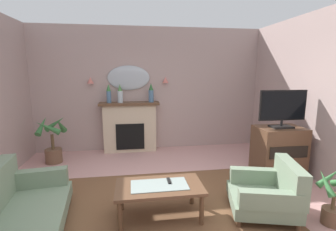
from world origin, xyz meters
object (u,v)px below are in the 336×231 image
wall_mirror (129,78)px  fireplace (130,127)px  mantel_vase_left (109,93)px  wall_sconce_right (165,80)px  mantel_vase_right (120,94)px  tv_flatscreen (283,108)px  potted_plant_tall_palm (53,142)px  tv_cabinet (278,152)px  armchair_by_coffee_table (269,192)px  potted_plant_small_fern (334,200)px  mantel_vase_centre (151,93)px  tv_remote (169,181)px  wall_sconce_left (90,80)px  coffee_table (159,189)px  floral_couch (10,217)px

wall_mirror → fireplace: bearing=-90.0°
mantel_vase_left → wall_sconce_right: bearing=5.3°
mantel_vase_right → tv_flatscreen: 3.34m
fireplace → potted_plant_tall_palm: 1.65m
tv_cabinet → armchair_by_coffee_table: bearing=-126.9°
fireplace → potted_plant_small_fern: size_ratio=1.95×
mantel_vase_centre → tv_remote: 2.79m
fireplace → potted_plant_tall_palm: (-1.56, -0.53, -0.12)m
wall_mirror → tv_remote: bearing=-79.8°
wall_sconce_right → tv_remote: 3.03m
wall_sconce_left → tv_cabinet: size_ratio=0.16×
tv_remote → potted_plant_tall_palm: bearing=134.0°
mantel_vase_centre → potted_plant_tall_palm: 2.31m
mantel_vase_right → fireplace: bearing=8.1°
coffee_table → potted_plant_tall_palm: bearing=131.0°
fireplace → wall_sconce_right: wall_sconce_right is taller
mantel_vase_centre → tv_flatscreen: mantel_vase_centre is taller
wall_sconce_left → tv_remote: wall_sconce_left is taller
mantel_vase_centre → wall_sconce_left: size_ratio=3.10×
tv_remote → coffee_table: bearing=-149.8°
fireplace → mantel_vase_right: bearing=-171.9°
mantel_vase_right → floral_couch: mantel_vase_right is taller
wall_sconce_right → tv_remote: bearing=-97.1°
tv_cabinet → mantel_vase_centre: bearing=139.6°
tv_remote → potted_plant_tall_palm: (-2.07, 2.14, -0.00)m
potted_plant_tall_palm → tv_remote: bearing=-46.0°
mantel_vase_right → armchair_by_coffee_table: size_ratio=0.42×
tv_remote → floral_couch: floral_couch is taller
mantel_vase_left → wall_sconce_right: size_ratio=3.01×
wall_sconce_right → potted_plant_tall_palm: wall_sconce_right is taller
armchair_by_coffee_table → tv_flatscreen: bearing=52.5°
mantel_vase_right → tv_cabinet: 3.45m
wall_mirror → wall_sconce_left: bearing=-176.6°
wall_sconce_right → tv_remote: size_ratio=0.88×
wall_sconce_right → armchair_by_coffee_table: wall_sconce_right is taller
coffee_table → potted_plant_small_fern: bearing=-12.4°
wall_mirror → tv_flatscreen: size_ratio=1.14×
fireplace → mantel_vase_right: mantel_vase_right is taller
mantel_vase_left → coffee_table: (0.82, -2.72, -0.99)m
floral_couch → wall_sconce_left: bearing=82.2°
wall_sconce_right → tv_cabinet: wall_sconce_right is taller
fireplace → floral_couch: size_ratio=0.76×
tv_remote → armchair_by_coffee_table: (1.30, -0.21, -0.15)m
mantel_vase_left → wall_mirror: bearing=20.7°
armchair_by_coffee_table → tv_flatscreen: tv_flatscreen is taller
coffee_table → potted_plant_small_fern: (2.08, -0.46, -0.07)m
mantel_vase_centre → armchair_by_coffee_table: size_ratio=0.43×
floral_couch → fireplace: bearing=66.9°
mantel_vase_left → tv_remote: 2.96m
wall_sconce_right → coffee_table: (-0.48, -2.84, -1.28)m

